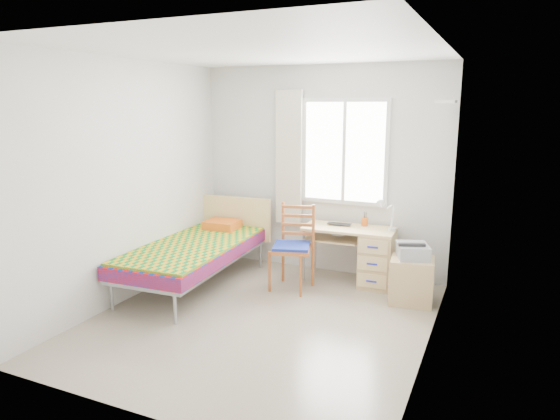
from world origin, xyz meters
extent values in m
plane|color=#BCAD93|center=(0.00, 0.00, 0.00)|extent=(3.50, 3.50, 0.00)
plane|color=white|center=(0.00, 0.00, 2.60)|extent=(3.50, 3.50, 0.00)
plane|color=silver|center=(0.00, 1.75, 1.30)|extent=(3.20, 0.00, 3.20)
plane|color=silver|center=(-1.60, 0.00, 1.30)|extent=(0.00, 3.50, 3.50)
plane|color=silver|center=(1.60, 0.00, 1.30)|extent=(0.00, 3.50, 3.50)
cube|color=white|center=(0.30, 1.73, 1.55)|extent=(1.10, 0.04, 1.30)
cube|color=white|center=(0.30, 1.72, 1.55)|extent=(1.00, 0.02, 1.20)
cube|color=white|center=(0.30, 1.72, 1.55)|extent=(0.04, 0.02, 1.20)
cube|color=beige|center=(-0.42, 1.68, 1.45)|extent=(0.35, 0.05, 1.70)
cube|color=white|center=(1.49, 1.40, 2.15)|extent=(0.20, 0.32, 0.03)
cube|color=#96999E|center=(-1.13, 0.51, 0.35)|extent=(1.05, 2.13, 0.06)
cube|color=red|center=(-1.13, 0.51, 0.44)|extent=(1.09, 2.16, 0.15)
cube|color=gold|center=(-1.13, 0.49, 0.52)|extent=(1.06, 2.04, 0.03)
cube|color=#E3B477|center=(-1.13, 1.53, 0.63)|extent=(1.00, 0.10, 0.57)
cube|color=orange|center=(-1.18, 1.26, 0.59)|extent=(0.44, 0.38, 0.10)
cylinder|color=#96999E|center=(-1.53, -0.43, 0.17)|extent=(0.04, 0.04, 0.33)
cylinder|color=#96999E|center=(-0.73, 1.46, 0.17)|extent=(0.04, 0.04, 0.33)
cube|color=#E3B477|center=(0.47, 1.43, 0.66)|extent=(1.11, 0.55, 0.03)
cube|color=tan|center=(0.83, 1.43, 0.32)|extent=(0.40, 0.49, 0.65)
cube|color=tan|center=(0.28, 1.43, 0.52)|extent=(0.68, 0.49, 0.02)
cylinder|color=#96999E|center=(-0.03, 1.23, 0.32)|extent=(0.03, 0.03, 0.65)
cylinder|color=#96999E|center=(-0.03, 1.63, 0.32)|extent=(0.03, 0.03, 0.65)
cube|color=#97521D|center=(-0.06, 0.93, 0.48)|extent=(0.54, 0.54, 0.04)
cube|color=navy|center=(-0.06, 0.93, 0.51)|extent=(0.51, 0.51, 0.04)
cube|color=#97521D|center=(-0.06, 1.12, 0.78)|extent=(0.38, 0.14, 0.43)
cylinder|color=#97521D|center=(-0.25, 0.73, 0.24)|extent=(0.03, 0.03, 0.48)
cylinder|color=#97521D|center=(0.13, 1.12, 0.49)|extent=(0.04, 0.04, 0.99)
cube|color=tan|center=(1.29, 1.08, 0.25)|extent=(0.50, 0.46, 0.50)
cube|color=#E3B477|center=(1.06, 1.08, 0.36)|extent=(0.06, 0.36, 0.18)
cube|color=#E3B477|center=(1.06, 1.08, 0.15)|extent=(0.06, 0.36, 0.18)
cube|color=#98999F|center=(1.28, 1.12, 0.57)|extent=(0.43, 0.45, 0.15)
cube|color=black|center=(1.28, 1.12, 0.65)|extent=(0.34, 0.37, 0.02)
imported|color=black|center=(0.33, 1.45, 0.69)|extent=(0.30, 0.21, 0.02)
cylinder|color=orange|center=(0.62, 1.60, 0.73)|extent=(0.08, 0.08, 0.10)
cylinder|color=white|center=(0.97, 1.50, 0.69)|extent=(0.10, 0.10, 0.03)
cylinder|color=white|center=(0.97, 1.50, 0.83)|extent=(0.02, 0.12, 0.27)
cylinder|color=white|center=(0.95, 1.42, 0.97)|extent=(0.13, 0.23, 0.11)
cone|color=white|center=(0.87, 1.32, 1.00)|extent=(0.14, 0.15, 0.13)
imported|color=gray|center=(0.28, 1.44, 0.59)|extent=(0.16, 0.22, 0.02)
camera|label=1|loc=(2.09, -4.19, 2.13)|focal=32.00mm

